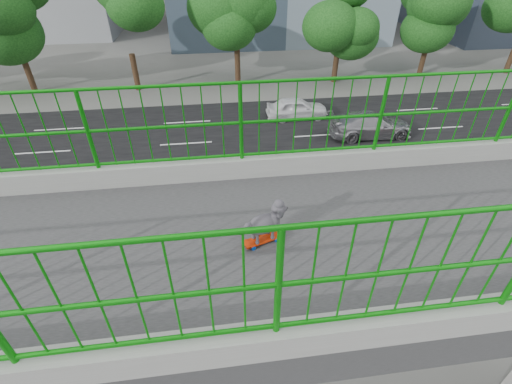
{
  "coord_description": "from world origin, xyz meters",
  "views": [
    {
      "loc": [
        3.08,
        1.61,
        9.91
      ],
      "look_at": [
        -0.92,
        2.14,
        7.02
      ],
      "focal_mm": 25.05,
      "sensor_mm": 36.0,
      "label": 1
    }
  ],
  "objects_px": {
    "car_1": "(490,179)",
    "car_3": "(371,125)",
    "poodle": "(265,222)",
    "skateboard": "(263,239)",
    "car_4": "(297,108)"
  },
  "relations": [
    {
      "from": "poodle",
      "to": "car_3",
      "type": "relative_size",
      "value": 0.1
    },
    {
      "from": "skateboard",
      "to": "car_1",
      "type": "distance_m",
      "value": 16.52
    },
    {
      "from": "poodle",
      "to": "car_1",
      "type": "bearing_deg",
      "value": 108.82
    },
    {
      "from": "car_1",
      "to": "car_3",
      "type": "distance_m",
      "value": 7.15
    },
    {
      "from": "car_4",
      "to": "poodle",
      "type": "bearing_deg",
      "value": 164.8
    },
    {
      "from": "skateboard",
      "to": "car_3",
      "type": "relative_size",
      "value": 0.1
    },
    {
      "from": "poodle",
      "to": "car_3",
      "type": "bearing_deg",
      "value": 131.75
    },
    {
      "from": "skateboard",
      "to": "car_3",
      "type": "height_order",
      "value": "skateboard"
    },
    {
      "from": "skateboard",
      "to": "car_1",
      "type": "xyz_separation_m",
      "value": [
        -9.27,
        12.13,
        -6.3
      ]
    },
    {
      "from": "poodle",
      "to": "car_3",
      "type": "distance_m",
      "value": 19.18
    },
    {
      "from": "skateboard",
      "to": "car_4",
      "type": "xyz_separation_m",
      "value": [
        -18.87,
        5.15,
        -6.37
      ]
    },
    {
      "from": "car_1",
      "to": "car_4",
      "type": "relative_size",
      "value": 1.14
    },
    {
      "from": "poodle",
      "to": "car_4",
      "type": "height_order",
      "value": "poodle"
    },
    {
      "from": "poodle",
      "to": "car_4",
      "type": "xyz_separation_m",
      "value": [
        -18.86,
        5.13,
        -6.62
      ]
    },
    {
      "from": "car_1",
      "to": "car_4",
      "type": "height_order",
      "value": "car_1"
    }
  ]
}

